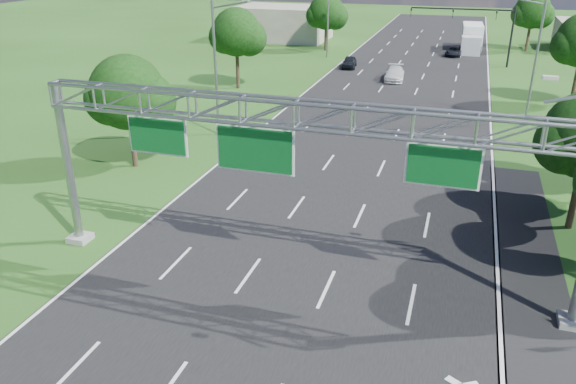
% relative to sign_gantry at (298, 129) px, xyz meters
% --- Properties ---
extents(ground, '(220.00, 220.00, 0.00)m').
position_rel_sign_gantry_xyz_m(ground, '(-0.33, 18.00, -6.89)').
color(ground, '#234414').
rests_on(ground, ground).
extents(road, '(18.00, 180.00, 0.02)m').
position_rel_sign_gantry_xyz_m(road, '(-0.33, 18.00, -6.89)').
color(road, black).
rests_on(road, ground).
extents(road_flare, '(3.00, 30.00, 0.02)m').
position_rel_sign_gantry_xyz_m(road_flare, '(9.87, 2.00, -6.89)').
color(road_flare, black).
rests_on(road_flare, ground).
extents(sign_gantry, '(23.50, 1.00, 9.56)m').
position_rel_sign_gantry_xyz_m(sign_gantry, '(0.00, 0.00, 0.00)').
color(sign_gantry, gray).
rests_on(sign_gantry, ground).
extents(traffic_signal, '(12.21, 0.24, 7.00)m').
position_rel_sign_gantry_xyz_m(traffic_signal, '(7.15, 53.00, -1.72)').
color(traffic_signal, black).
rests_on(traffic_signal, ground).
extents(streetlight_l_near, '(2.97, 0.22, 10.16)m').
position_rel_sign_gantry_xyz_m(streetlight_l_near, '(-11.63, 18.00, -1.31)').
color(streetlight_l_near, gray).
rests_on(streetlight_l_near, ground).
extents(streetlight_l_far, '(2.97, 0.22, 10.16)m').
position_rel_sign_gantry_xyz_m(streetlight_l_far, '(-11.63, 53.00, -1.31)').
color(streetlight_l_far, gray).
rests_on(streetlight_l_far, ground).
extents(streetlight_r_mid, '(2.97, 0.22, 10.16)m').
position_rel_sign_gantry_xyz_m(streetlight_r_mid, '(10.97, 28.00, -1.31)').
color(streetlight_r_mid, gray).
rests_on(streetlight_r_mid, ground).
extents(tree_verge_la, '(5.76, 4.80, 7.40)m').
position_rel_sign_gantry_xyz_m(tree_verge_la, '(-14.25, 10.04, -2.13)').
color(tree_verge_la, '#2D2116').
rests_on(tree_verge_la, ground).
extents(tree_verge_lb, '(5.76, 4.80, 8.06)m').
position_rel_sign_gantry_xyz_m(tree_verge_lb, '(-16.25, 33.04, -1.48)').
color(tree_verge_lb, '#2D2116').
rests_on(tree_verge_lb, ground).
extents(tree_verge_lc, '(5.76, 4.80, 7.62)m').
position_rel_sign_gantry_xyz_m(tree_verge_lc, '(-13.25, 58.04, -1.92)').
color(tree_verge_lc, '#2D2116').
rests_on(tree_verge_lc, ground).
extents(tree_verge_re, '(5.76, 4.80, 7.84)m').
position_rel_sign_gantry_xyz_m(tree_verge_re, '(13.75, 66.04, -1.70)').
color(tree_verge_re, '#2D2116').
rests_on(tree_verge_re, ground).
extents(building_left, '(14.00, 10.00, 5.00)m').
position_rel_sign_gantry_xyz_m(building_left, '(-22.33, 66.00, -4.39)').
color(building_left, gray).
rests_on(building_left, ground).
extents(car_queue_a, '(2.41, 5.08, 1.43)m').
position_rel_sign_gantry_xyz_m(car_queue_a, '(-1.40, 41.62, -6.18)').
color(car_queue_a, silver).
rests_on(car_queue_a, ground).
extents(car_queue_b, '(2.39, 4.43, 1.18)m').
position_rel_sign_gantry_xyz_m(car_queue_b, '(4.22, 59.07, -6.30)').
color(car_queue_b, black).
rests_on(car_queue_b, ground).
extents(car_queue_c, '(2.04, 4.11, 1.35)m').
position_rel_sign_gantry_xyz_m(car_queue_c, '(-7.54, 46.91, -6.22)').
color(car_queue_c, black).
rests_on(car_queue_c, ground).
extents(box_truck, '(3.00, 9.36, 3.50)m').
position_rel_sign_gantry_xyz_m(box_truck, '(6.21, 64.10, -5.21)').
color(box_truck, white).
rests_on(box_truck, ground).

